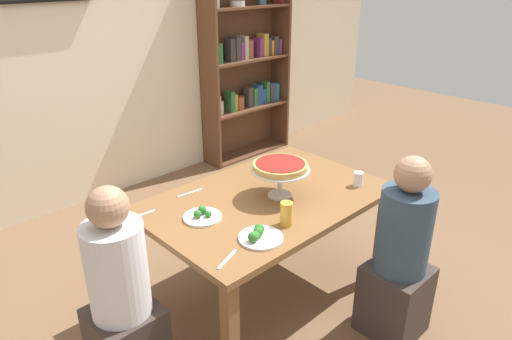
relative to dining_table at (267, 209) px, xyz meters
name	(u,v)px	position (x,y,z in m)	size (l,w,h in m)	color
ground_plane	(266,292)	(0.00, 0.00, -0.65)	(12.00, 12.00, 0.00)	brown
rear_partition	(91,47)	(0.00, 2.20, 0.75)	(8.00, 0.12, 2.80)	beige
dining_table	(267,209)	(0.00, 0.00, 0.00)	(1.50, 0.99, 0.74)	brown
bookshelf	(245,60)	(1.67, 2.01, 0.45)	(1.10, 0.30, 2.21)	brown
diner_near_right	(399,262)	(0.31, -0.77, -0.16)	(0.34, 0.34, 1.15)	#382D28
diner_head_west	(122,304)	(-1.03, 0.01, -0.16)	(0.34, 0.34, 1.15)	#382D28
deep_dish_pizza_stand	(280,168)	(0.07, -0.05, 0.28)	(0.37, 0.37, 0.22)	silver
salad_plate_near_diner	(259,236)	(-0.38, -0.32, 0.11)	(0.24, 0.24, 0.07)	white
salad_plate_far_diner	(202,216)	(-0.46, 0.07, 0.11)	(0.22, 0.22, 0.06)	white
beer_glass_amber_tall	(286,214)	(-0.16, -0.31, 0.16)	(0.07, 0.07, 0.14)	gold
water_glass_clear_near	(358,179)	(0.54, -0.30, 0.14)	(0.06, 0.06, 0.10)	white
cutlery_fork_near	(190,193)	(-0.32, 0.37, 0.09)	(0.18, 0.02, 0.01)	silver
cutlery_knife_near	(227,259)	(-0.62, -0.34, 0.09)	(0.18, 0.02, 0.01)	silver
cutlery_fork_far	(141,215)	(-0.69, 0.34, 0.09)	(0.18, 0.02, 0.01)	silver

